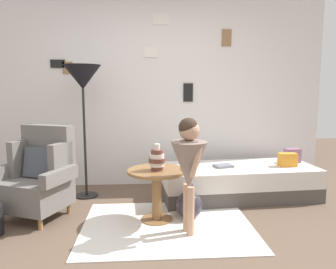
% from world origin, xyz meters
% --- Properties ---
extents(ground_plane, '(12.00, 12.00, 0.00)m').
position_xyz_m(ground_plane, '(0.00, 0.00, 0.00)').
color(ground_plane, brown).
extents(gallery_wall, '(4.80, 0.12, 2.60)m').
position_xyz_m(gallery_wall, '(0.00, 1.95, 1.30)').
color(gallery_wall, silver).
rests_on(gallery_wall, ground).
extents(rug, '(1.68, 1.31, 0.01)m').
position_xyz_m(rug, '(0.11, 0.42, 0.01)').
color(rug, silver).
rests_on(rug, ground).
extents(armchair, '(0.89, 0.79, 0.97)m').
position_xyz_m(armchair, '(-1.24, 0.79, 0.44)').
color(armchair, '#9E7042').
rests_on(armchair, ground).
extents(daybed, '(1.95, 0.94, 0.40)m').
position_xyz_m(daybed, '(1.06, 1.25, 0.20)').
color(daybed, '#4C4742').
rests_on(daybed, ground).
extents(pillow_head, '(0.21, 0.14, 0.18)m').
position_xyz_m(pillow_head, '(1.82, 1.40, 0.49)').
color(pillow_head, gray).
rests_on(pillow_head, daybed).
extents(pillow_mid, '(0.22, 0.12, 0.17)m').
position_xyz_m(pillow_mid, '(1.67, 1.20, 0.48)').
color(pillow_mid, orange).
rests_on(pillow_mid, daybed).
extents(side_table, '(0.60, 0.60, 0.54)m').
position_xyz_m(side_table, '(0.01, 0.57, 0.39)').
color(side_table, olive).
rests_on(side_table, ground).
extents(vase_striped, '(0.17, 0.17, 0.27)m').
position_xyz_m(vase_striped, '(0.01, 0.54, 0.65)').
color(vase_striped, brown).
rests_on(vase_striped, side_table).
extents(floor_lamp, '(0.45, 0.45, 1.65)m').
position_xyz_m(floor_lamp, '(-0.86, 1.40, 1.45)').
color(floor_lamp, black).
rests_on(floor_lamp, ground).
extents(person_child, '(0.34, 0.34, 1.10)m').
position_xyz_m(person_child, '(0.30, 0.24, 0.70)').
color(person_child, tan).
rests_on(person_child, ground).
extents(book_on_daybed, '(0.26, 0.22, 0.03)m').
position_xyz_m(book_on_daybed, '(0.85, 1.21, 0.42)').
color(book_on_daybed, slate).
rests_on(book_on_daybed, daybed).
extents(demijohn_near, '(0.28, 0.28, 0.37)m').
position_xyz_m(demijohn_near, '(0.35, 0.61, 0.15)').
color(demijohn_near, '#332D38').
rests_on(demijohn_near, ground).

